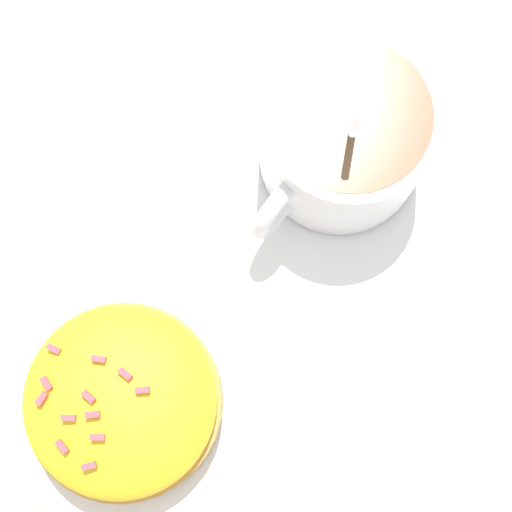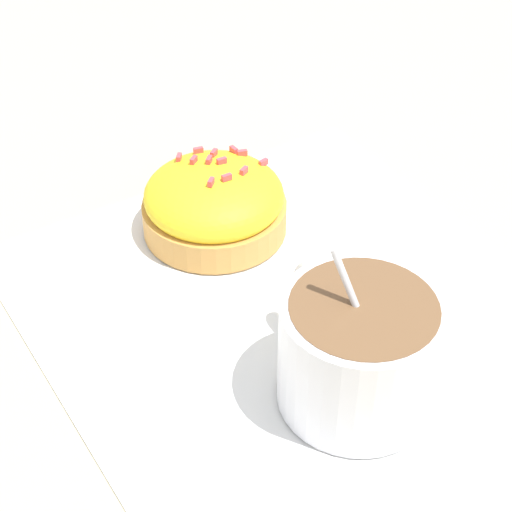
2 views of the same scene
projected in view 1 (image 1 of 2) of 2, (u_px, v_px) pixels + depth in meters
name	position (u px, v px, depth m)	size (l,w,h in m)	color
ground_plane	(231.00, 271.00, 0.48)	(3.00, 3.00, 0.00)	#C6B793
paper_napkin	(231.00, 270.00, 0.48)	(0.36, 0.35, 0.00)	white
coffee_cup	(342.00, 136.00, 0.45)	(0.12, 0.09, 0.10)	white
frosted_pastry	(122.00, 401.00, 0.44)	(0.10, 0.10, 0.05)	#D19347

